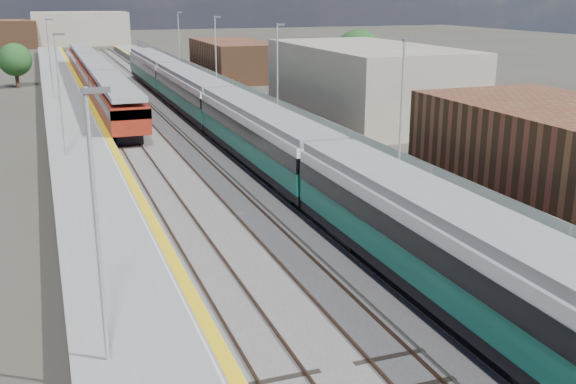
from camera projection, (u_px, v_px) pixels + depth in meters
ground at (178, 119)px, 60.05m from camera, size 320.00×320.00×0.00m
ballast_bed at (149, 116)px, 61.55m from camera, size 10.50×155.00×0.06m
tracks at (152, 112)px, 63.24m from camera, size 8.96×160.00×0.17m
platform_right at (228, 106)px, 63.88m from camera, size 4.70×155.00×8.52m
platform_left at (71, 115)px, 59.17m from camera, size 4.30×155.00×8.52m
green_train at (221, 109)px, 51.35m from camera, size 2.98×82.83×3.28m
red_train at (96, 76)px, 73.60m from camera, size 2.88×58.48×3.64m
tree_c at (15, 60)px, 79.16m from camera, size 3.87×3.87×5.25m
tree_d at (358, 54)px, 73.86m from camera, size 5.21×5.21×7.06m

